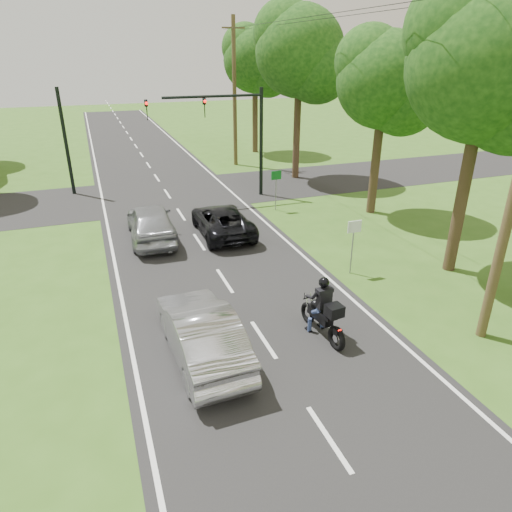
{
  "coord_description": "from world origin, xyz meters",
  "views": [
    {
      "loc": [
        -4.06,
        -10.47,
        7.74
      ],
      "look_at": [
        0.87,
        3.0,
        1.3
      ],
      "focal_mm": 32.0,
      "sensor_mm": 36.0,
      "label": 1
    }
  ],
  "objects_px": {
    "silver_sedan": "(201,332)",
    "motorcycle_rider": "(324,314)",
    "silver_suv": "(151,222)",
    "sign_white": "(354,234)",
    "dark_suv": "(222,220)",
    "utility_pole_far": "(235,93)",
    "sign_green": "(276,181)",
    "traffic_signal": "(229,124)"
  },
  "relations": [
    {
      "from": "silver_sedan",
      "to": "sign_white",
      "type": "xyz_separation_m",
      "value": [
        6.57,
        3.14,
        0.81
      ]
    },
    {
      "from": "silver_sedan",
      "to": "silver_suv",
      "type": "xyz_separation_m",
      "value": [
        -0.03,
        9.21,
        0.04
      ]
    },
    {
      "from": "silver_suv",
      "to": "sign_green",
      "type": "height_order",
      "value": "sign_green"
    },
    {
      "from": "utility_pole_far",
      "to": "sign_white",
      "type": "xyz_separation_m",
      "value": [
        -1.5,
        -19.02,
        -3.49
      ]
    },
    {
      "from": "silver_sedan",
      "to": "silver_suv",
      "type": "height_order",
      "value": "silver_suv"
    },
    {
      "from": "sign_green",
      "to": "motorcycle_rider",
      "type": "bearing_deg",
      "value": -105.58
    },
    {
      "from": "utility_pole_far",
      "to": "sign_green",
      "type": "xyz_separation_m",
      "value": [
        -1.3,
        -11.02,
        -3.49
      ]
    },
    {
      "from": "motorcycle_rider",
      "to": "dark_suv",
      "type": "distance_m",
      "value": 9.06
    },
    {
      "from": "silver_suv",
      "to": "motorcycle_rider",
      "type": "bearing_deg",
      "value": 112.88
    },
    {
      "from": "silver_sedan",
      "to": "sign_green",
      "type": "height_order",
      "value": "sign_green"
    },
    {
      "from": "sign_white",
      "to": "silver_sedan",
      "type": "bearing_deg",
      "value": -154.42
    },
    {
      "from": "silver_sedan",
      "to": "dark_suv",
      "type": "bearing_deg",
      "value": -111.64
    },
    {
      "from": "dark_suv",
      "to": "silver_sedan",
      "type": "height_order",
      "value": "silver_sedan"
    },
    {
      "from": "silver_sedan",
      "to": "motorcycle_rider",
      "type": "bearing_deg",
      "value": 173.8
    },
    {
      "from": "dark_suv",
      "to": "utility_pole_far",
      "type": "height_order",
      "value": "utility_pole_far"
    },
    {
      "from": "motorcycle_rider",
      "to": "sign_green",
      "type": "distance_m",
      "value": 11.87
    },
    {
      "from": "dark_suv",
      "to": "silver_sedan",
      "type": "xyz_separation_m",
      "value": [
        -3.13,
        -8.78,
        0.11
      ]
    },
    {
      "from": "motorcycle_rider",
      "to": "silver_sedan",
      "type": "relative_size",
      "value": 0.48
    },
    {
      "from": "silver_suv",
      "to": "sign_white",
      "type": "distance_m",
      "value": 9.0
    },
    {
      "from": "traffic_signal",
      "to": "sign_green",
      "type": "bearing_deg",
      "value": -62.62
    },
    {
      "from": "motorcycle_rider",
      "to": "sign_white",
      "type": "xyz_separation_m",
      "value": [
        2.98,
        3.41,
        0.84
      ]
    },
    {
      "from": "dark_suv",
      "to": "silver_suv",
      "type": "distance_m",
      "value": 3.2
    },
    {
      "from": "dark_suv",
      "to": "utility_pole_far",
      "type": "bearing_deg",
      "value": -109.21
    },
    {
      "from": "motorcycle_rider",
      "to": "sign_green",
      "type": "height_order",
      "value": "sign_green"
    },
    {
      "from": "sign_white",
      "to": "motorcycle_rider",
      "type": "bearing_deg",
      "value": -131.18
    },
    {
      "from": "traffic_signal",
      "to": "utility_pole_far",
      "type": "distance_m",
      "value": 8.55
    },
    {
      "from": "utility_pole_far",
      "to": "motorcycle_rider",
      "type": "bearing_deg",
      "value": -101.3
    },
    {
      "from": "motorcycle_rider",
      "to": "silver_suv",
      "type": "bearing_deg",
      "value": 105.26
    },
    {
      "from": "motorcycle_rider",
      "to": "utility_pole_far",
      "type": "relative_size",
      "value": 0.23
    },
    {
      "from": "dark_suv",
      "to": "silver_sedan",
      "type": "relative_size",
      "value": 1.01
    },
    {
      "from": "silver_suv",
      "to": "sign_white",
      "type": "height_order",
      "value": "sign_white"
    },
    {
      "from": "motorcycle_rider",
      "to": "dark_suv",
      "type": "xyz_separation_m",
      "value": [
        -0.45,
        9.05,
        -0.09
      ]
    },
    {
      "from": "sign_white",
      "to": "sign_green",
      "type": "relative_size",
      "value": 1.0
    },
    {
      "from": "silver_sedan",
      "to": "silver_suv",
      "type": "relative_size",
      "value": 0.98
    },
    {
      "from": "silver_sedan",
      "to": "sign_green",
      "type": "xyz_separation_m",
      "value": [
        6.77,
        11.14,
        0.81
      ]
    },
    {
      "from": "dark_suv",
      "to": "sign_green",
      "type": "distance_m",
      "value": 4.43
    },
    {
      "from": "dark_suv",
      "to": "silver_suv",
      "type": "xyz_separation_m",
      "value": [
        -3.16,
        0.43,
        0.16
      ]
    },
    {
      "from": "utility_pole_far",
      "to": "sign_green",
      "type": "relative_size",
      "value": 4.71
    },
    {
      "from": "silver_suv",
      "to": "traffic_signal",
      "type": "bearing_deg",
      "value": -134.61
    },
    {
      "from": "silver_suv",
      "to": "sign_green",
      "type": "xyz_separation_m",
      "value": [
        6.8,
        1.93,
        0.77
      ]
    },
    {
      "from": "silver_suv",
      "to": "sign_white",
      "type": "xyz_separation_m",
      "value": [
        6.6,
        -6.07,
        0.77
      ]
    },
    {
      "from": "motorcycle_rider",
      "to": "silver_sedan",
      "type": "bearing_deg",
      "value": 170.18
    }
  ]
}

